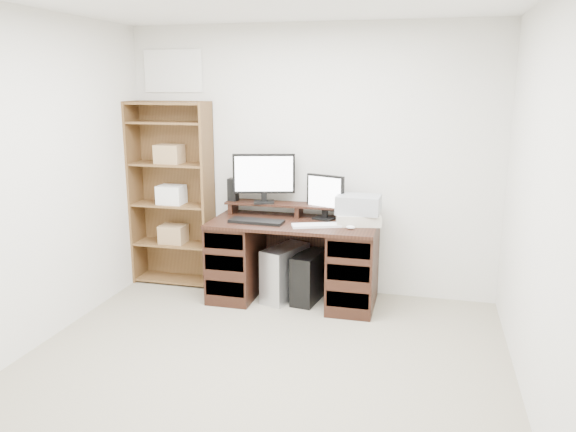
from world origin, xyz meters
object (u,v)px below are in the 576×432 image
at_px(tower_black, 308,277).
at_px(monitor_wide, 264,176).
at_px(tower_silver, 285,273).
at_px(desk, 294,260).
at_px(monitor_small, 325,195).
at_px(bookshelf, 172,192).
at_px(printer, 358,219).

bearing_deg(tower_black, monitor_wide, 168.45).
xyz_separation_m(tower_silver, tower_black, (0.22, 0.01, -0.02)).
bearing_deg(desk, monitor_small, 32.62).
bearing_deg(bookshelf, printer, -4.85).
xyz_separation_m(printer, bookshelf, (-1.86, 0.16, 0.12)).
relative_size(monitor_small, tower_silver, 0.82).
bearing_deg(monitor_small, bookshelf, -161.80).
distance_m(monitor_small, printer, 0.38).
bearing_deg(printer, monitor_wide, 160.26).
bearing_deg(desk, printer, 5.51).
distance_m(monitor_wide, printer, 0.97).
bearing_deg(printer, monitor_small, 150.00).
relative_size(printer, tower_silver, 0.76).
xyz_separation_m(desk, monitor_wide, (-0.33, 0.19, 0.74)).
bearing_deg(tower_black, tower_silver, -169.13).
bearing_deg(monitor_wide, bookshelf, 163.52).
distance_m(tower_silver, bookshelf, 1.39).
bearing_deg(bookshelf, monitor_wide, -1.50).
height_order(printer, bookshelf, bookshelf).
relative_size(monitor_wide, monitor_small, 1.39).
relative_size(desk, printer, 3.91).
xyz_separation_m(printer, tower_silver, (-0.66, -0.05, -0.55)).
height_order(monitor_wide, bookshelf, bookshelf).
bearing_deg(desk, monitor_wide, 150.52).
relative_size(monitor_small, tower_black, 0.86).
distance_m(desk, monitor_wide, 0.83).
xyz_separation_m(monitor_wide, tower_silver, (0.25, -0.18, -0.88)).
height_order(monitor_wide, tower_black, monitor_wide).
height_order(desk, tower_black, desk).
relative_size(monitor_small, printer, 1.07).
bearing_deg(printer, tower_silver, 172.67).
bearing_deg(monitor_small, desk, -127.31).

